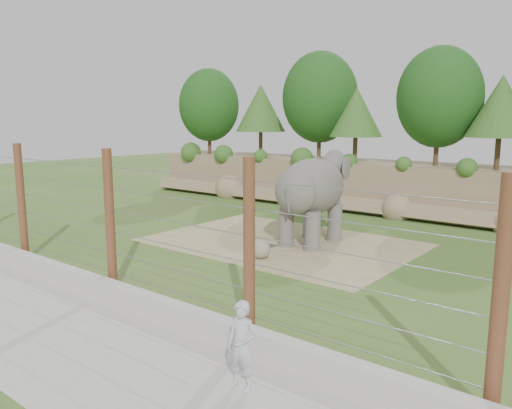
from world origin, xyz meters
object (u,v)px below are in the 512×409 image
Objects in this scene: elephant at (312,200)px; barrier_fence at (110,221)px; stone_ball at (261,249)px; zookeeper at (242,346)px.

barrier_fence is at bearing -104.16° from elephant.
stone_ball is 0.03× the size of barrier_fence.
stone_ball is (-0.17, -2.96, -1.38)m from elephant.
elephant is at bearing 86.64° from stone_ball.
barrier_fence is 12.50× the size of zookeeper.
barrier_fence is at bearing -104.22° from stone_ball.
elephant is 6.37× the size of stone_ball.
zookeeper is (4.80, -9.85, -0.92)m from elephant.
barrier_fence reaches higher than stone_ball.
elephant is 0.21× the size of barrier_fence.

